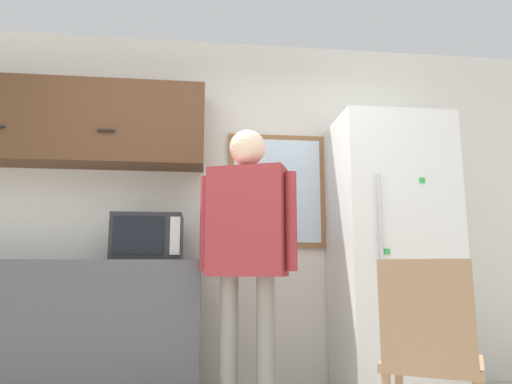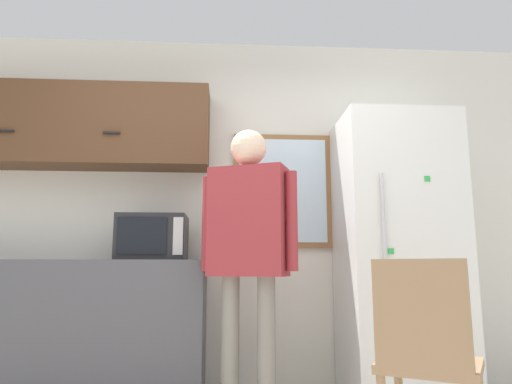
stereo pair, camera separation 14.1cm
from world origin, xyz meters
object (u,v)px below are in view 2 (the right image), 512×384
Objects in this scene: chair at (427,353)px; person at (248,234)px; refrigerator at (398,253)px; microwave at (153,238)px.

person is at bearing -14.97° from chair.
chair is at bearing -105.88° from refrigerator.
chair is (1.40, -1.18, -0.58)m from microwave.
refrigerator is (1.72, -0.05, -0.10)m from microwave.
refrigerator is 1.27m from chair.
refrigerator is at bearing -74.13° from chair.
refrigerator is at bearing -1.52° from microwave.
microwave is 0.75m from person.
person is 1.23m from chair.
microwave is 0.24× the size of refrigerator.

